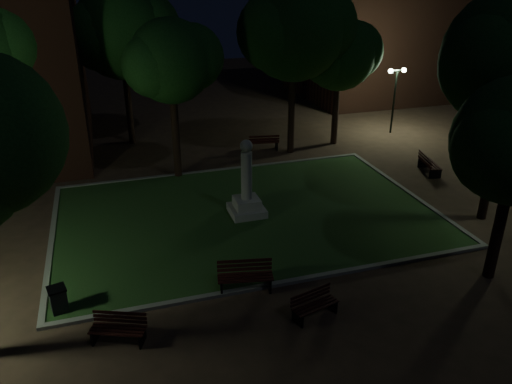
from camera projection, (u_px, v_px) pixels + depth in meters
The scene contains 16 objects.
ground at pixel (262, 238), 18.94m from camera, with size 80.00×80.00×0.00m, color #483224.
lawn at pixel (247, 214), 20.66m from camera, with size 15.00×10.00×0.08m, color #294E1F.
lawn_kerb at pixel (247, 214), 20.65m from camera, with size 15.40×10.40×0.12m.
monument at pixel (247, 194), 20.28m from camera, with size 1.40×1.40×3.20m.
building_far at pixel (403, 15), 38.74m from camera, with size 16.00×10.00×12.00m, color #422116.
tree_north_wl at pixel (173, 61), 22.22m from camera, with size 4.66×3.80×7.47m.
tree_north_er at pixel (296, 29), 25.09m from camera, with size 6.44×5.26×9.19m.
tree_ne at pixel (341, 54), 27.08m from camera, with size 4.89×3.99×7.09m.
tree_far_north at pixel (123, 32), 26.67m from camera, with size 6.16×5.03×8.74m.
lamppost_ne at pixel (395, 87), 29.86m from camera, with size 1.18×0.28×3.96m.
bench_near_left at pixel (245, 277), 15.77m from camera, with size 1.83×0.93×0.96m.
bench_near_right at pixel (314, 305), 14.58m from camera, with size 1.51×0.84×0.79m.
bench_west_near at pixel (119, 329), 13.59m from camera, with size 1.59×1.05×0.83m.
bench_right_side at pixel (429, 164), 24.78m from camera, with size 0.97×1.80×0.94m.
bench_far_side at pixel (264, 143), 27.85m from camera, with size 1.77×0.87×0.93m.
trash_bin at pixel (58, 300), 14.67m from camera, with size 0.61×0.61×0.87m.
Camera 1 is at (-5.12, -15.73, 9.39)m, focal length 35.00 mm.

